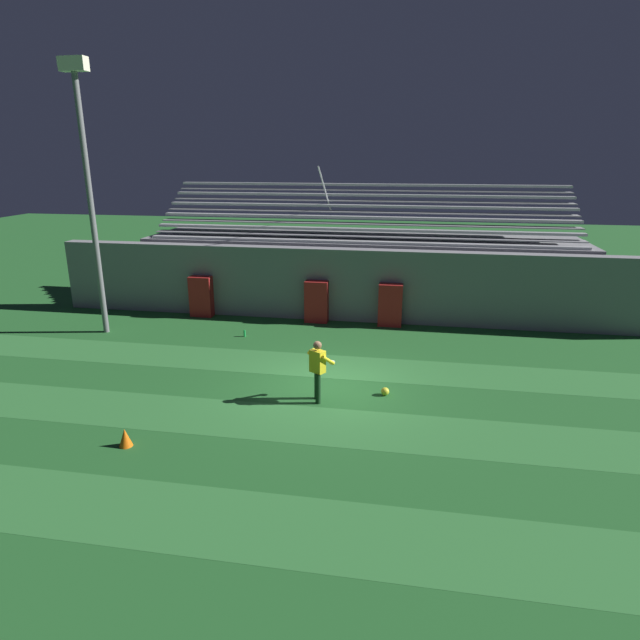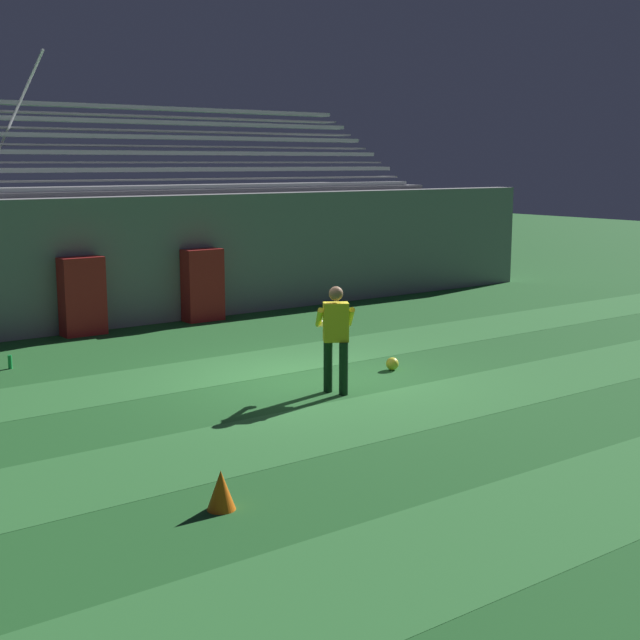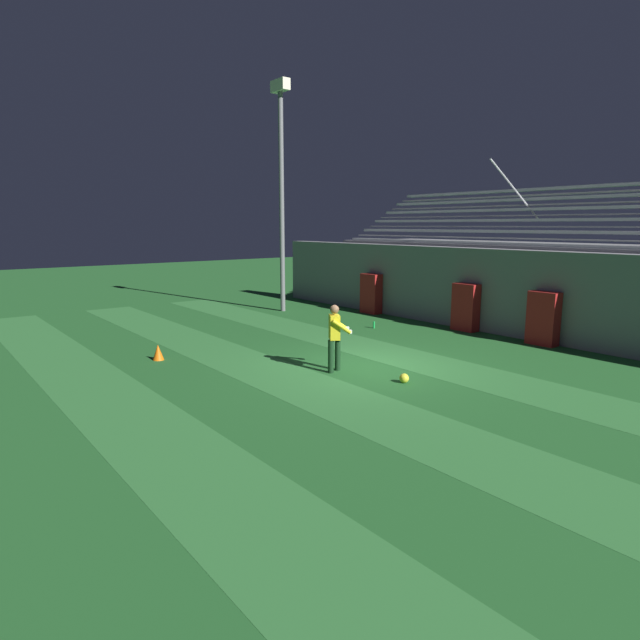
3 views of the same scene
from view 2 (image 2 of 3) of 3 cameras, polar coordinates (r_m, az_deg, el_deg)
The scene contains 12 objects.
ground_plane at distance 14.62m, azimuth -0.75°, elevation -3.88°, with size 80.00×80.00×0.00m, color #236028.
turf_stripe_near at distance 10.60m, azimuth 19.08°, elevation -9.91°, with size 28.00×1.88×0.01m, color #337A38.
turf_stripe_mid at distance 12.94m, azimuth 5.14°, elevation -5.76°, with size 28.00×1.88×0.01m, color #337A38.
turf_stripe_far at distance 15.84m, azimuth -4.00°, elevation -2.80°, with size 28.00×1.88×0.01m, color #337A38.
back_wall at distance 19.93m, azimuth -11.88°, elevation 3.73°, with size 24.00×0.60×2.80m, color gray.
padding_pillar_gate_left at distance 18.95m, azimuth -14.97°, elevation 1.48°, with size 0.89×0.44×1.62m, color #B21E1E.
padding_pillar_gate_right at distance 20.16m, azimuth -7.52°, elevation 2.23°, with size 0.89×0.44×1.62m, color #B21E1E.
bleacher_stand at distance 22.38m, azimuth -14.84°, elevation 4.57°, with size 18.00×4.75×5.83m.
goalkeeper at distance 13.62m, azimuth 1.01°, elevation -0.81°, with size 0.74×0.71×1.67m.
soccer_ball at distance 15.36m, azimuth 4.65°, elevation -2.81°, with size 0.22×0.22×0.22m, color yellow.
traffic_cone at distance 9.34m, azimuth -6.35°, elevation -10.76°, with size 0.30×0.30×0.42m, color orange.
water_bottle at distance 16.31m, azimuth -19.23°, elevation -2.55°, with size 0.07×0.07×0.24m, color green.
Camera 2 is at (-8.37, -11.46, 3.52)m, focal length 50.00 mm.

